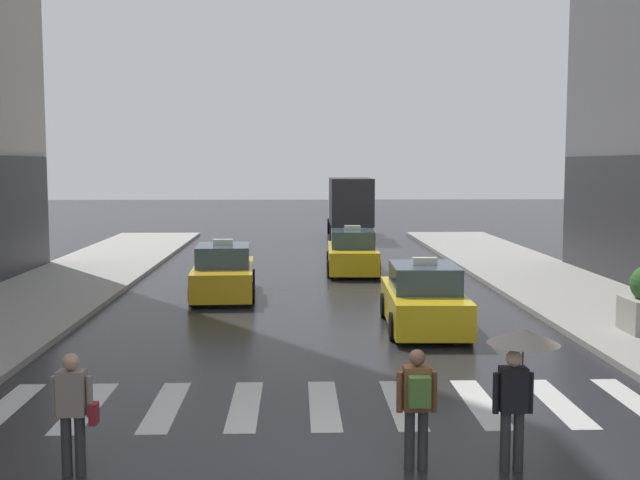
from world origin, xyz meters
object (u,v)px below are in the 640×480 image
object	(u,v)px
pedestrian_with_backpack	(417,400)
pedestrian_with_handbag	(73,407)
taxi_lead	(424,300)
taxi_third	(352,254)
box_truck	(350,205)
pedestrian_with_umbrella	(520,360)
taxi_second	(224,273)

from	to	relation	value
pedestrian_with_backpack	pedestrian_with_handbag	size ratio (longest dim) A/B	1.00
taxi_lead	taxi_third	xyz separation A→B (m)	(-1.05, 10.10, 0.00)
box_truck	pedestrian_with_umbrella	size ratio (longest dim) A/B	3.90
pedestrian_with_backpack	box_truck	bearing A→B (deg)	87.58
pedestrian_with_backpack	pedestrian_with_handbag	bearing A→B (deg)	-179.58
box_truck	pedestrian_with_backpack	world-z (taller)	box_truck
taxi_second	pedestrian_with_umbrella	size ratio (longest dim) A/B	2.38
taxi_second	pedestrian_with_backpack	bearing A→B (deg)	-74.49
taxi_second	box_truck	world-z (taller)	box_truck
pedestrian_with_umbrella	pedestrian_with_backpack	xyz separation A→B (m)	(-1.35, 0.05, -0.54)
taxi_lead	box_truck	world-z (taller)	box_truck
box_truck	pedestrian_with_umbrella	xyz separation A→B (m)	(-0.03, -32.88, -0.34)
pedestrian_with_handbag	pedestrian_with_backpack	bearing A→B (deg)	0.42
pedestrian_with_umbrella	pedestrian_with_handbag	bearing A→B (deg)	179.80
taxi_lead	box_truck	xyz separation A→B (m)	(-0.20, 23.79, 1.13)
box_truck	pedestrian_with_handbag	size ratio (longest dim) A/B	4.59
taxi_lead	taxi_second	world-z (taller)	same
taxi_third	pedestrian_with_handbag	size ratio (longest dim) A/B	2.78
taxi_third	pedestrian_with_handbag	xyz separation A→B (m)	(-5.09, -19.17, 0.21)
box_truck	pedestrian_with_handbag	distance (m)	33.40
pedestrian_with_umbrella	box_truck	bearing A→B (deg)	89.94
box_truck	taxi_second	bearing A→B (deg)	-105.49
pedestrian_with_umbrella	pedestrian_with_backpack	distance (m)	1.46
pedestrian_with_umbrella	pedestrian_with_handbag	world-z (taller)	pedestrian_with_umbrella
pedestrian_with_handbag	taxi_lead	bearing A→B (deg)	55.92
taxi_third	pedestrian_with_handbag	world-z (taller)	taxi_third
taxi_second	pedestrian_with_umbrella	distance (m)	14.92
taxi_second	pedestrian_with_handbag	world-z (taller)	taxi_second
taxi_second	pedestrian_with_handbag	distance (m)	13.95
taxi_lead	pedestrian_with_handbag	xyz separation A→B (m)	(-6.13, -9.07, 0.21)
pedestrian_with_umbrella	taxi_second	bearing A→B (deg)	110.48
box_truck	pedestrian_with_backpack	size ratio (longest dim) A/B	4.59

